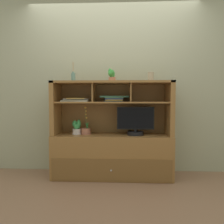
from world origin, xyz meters
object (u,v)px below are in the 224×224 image
(potted_fern, at_px, (77,128))
(diffuser_bottle, at_px, (73,77))
(ceramic_vase, at_px, (151,77))
(magazine_stack_left, at_px, (76,100))
(magazine_stack_centre, at_px, (114,99))
(media_console, at_px, (112,147))
(potted_orchid, at_px, (86,130))
(tv_monitor, at_px, (135,123))
(potted_succulent, at_px, (112,75))

(potted_fern, relative_size, diffuser_bottle, 0.78)
(potted_fern, xyz_separation_m, ceramic_vase, (1.03, 0.01, 0.71))
(magazine_stack_left, height_order, magazine_stack_centre, magazine_stack_centre)
(diffuser_bottle, bearing_deg, ceramic_vase, 2.55)
(magazine_stack_left, height_order, ceramic_vase, ceramic_vase)
(media_console, relative_size, potted_orchid, 4.20)
(media_console, relative_size, potted_fern, 7.87)
(magazine_stack_left, bearing_deg, media_console, 1.26)
(magazine_stack_centre, bearing_deg, tv_monitor, -12.58)
(tv_monitor, height_order, magazine_stack_centre, magazine_stack_centre)
(potted_fern, height_order, potted_succulent, potted_succulent)
(magazine_stack_left, distance_m, diffuser_bottle, 0.32)
(media_console, xyz_separation_m, potted_orchid, (-0.37, 0.01, 0.22))
(potted_fern, relative_size, potted_succulent, 1.12)
(magazine_stack_left, bearing_deg, potted_orchid, 6.90)
(magazine_stack_left, height_order, diffuser_bottle, diffuser_bottle)
(media_console, distance_m, diffuser_bottle, 1.10)
(magazine_stack_centre, distance_m, ceramic_vase, 0.59)
(magazine_stack_centre, bearing_deg, media_console, -118.97)
(potted_fern, bearing_deg, media_console, 0.15)
(tv_monitor, height_order, magazine_stack_left, magazine_stack_left)
(potted_succulent, bearing_deg, diffuser_bottle, -174.92)
(media_console, height_order, magazine_stack_left, media_console)
(magazine_stack_centre, bearing_deg, potted_succulent, -134.81)
(diffuser_bottle, bearing_deg, tv_monitor, 0.20)
(tv_monitor, height_order, diffuser_bottle, diffuser_bottle)
(potted_fern, height_order, magazine_stack_left, magazine_stack_left)
(media_console, height_order, diffuser_bottle, diffuser_bottle)
(potted_succulent, bearing_deg, ceramic_vase, 0.04)
(ceramic_vase, bearing_deg, tv_monitor, -167.96)
(diffuser_bottle, xyz_separation_m, potted_succulent, (0.53, 0.05, 0.03))
(tv_monitor, bearing_deg, ceramic_vase, 12.04)
(potted_orchid, height_order, potted_succulent, potted_succulent)
(tv_monitor, relative_size, potted_orchid, 1.31)
(potted_fern, distance_m, ceramic_vase, 1.25)
(tv_monitor, xyz_separation_m, magazine_stack_left, (-0.83, 0.02, 0.31))
(diffuser_bottle, bearing_deg, magazine_stack_left, 38.73)
(potted_orchid, bearing_deg, magazine_stack_left, -173.10)
(tv_monitor, bearing_deg, media_console, 174.58)
(magazine_stack_left, height_order, potted_succulent, potted_succulent)
(media_console, distance_m, magazine_stack_centre, 0.67)
(tv_monitor, xyz_separation_m, magazine_stack_centre, (-0.30, 0.07, 0.33))
(potted_orchid, height_order, magazine_stack_centre, magazine_stack_centre)
(tv_monitor, distance_m, potted_orchid, 0.70)
(tv_monitor, distance_m, diffuser_bottle, 1.06)
(media_console, xyz_separation_m, diffuser_bottle, (-0.53, -0.03, 0.97))
(magazine_stack_centre, xyz_separation_m, ceramic_vase, (0.51, -0.02, 0.30))
(magazine_stack_centre, height_order, potted_succulent, potted_succulent)
(magazine_stack_left, bearing_deg, tv_monitor, -1.36)
(potted_fern, relative_size, ceramic_vase, 1.62)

